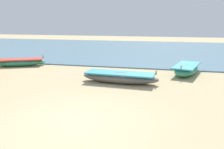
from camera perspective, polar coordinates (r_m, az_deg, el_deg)
The scene contains 5 objects.
ground at distance 7.60m, azimuth -8.80°, elevation -11.32°, with size 80.00×80.00×0.00m, color tan.
sea_water at distance 25.35m, azimuth 7.06°, elevation 6.03°, with size 60.00×20.00×0.08m, color slate.
fishing_boat_1 at distance 17.50m, azimuth -21.69°, elevation 2.83°, with size 3.64×2.41×0.71m.
fishing_boat_3 at distance 14.43m, azimuth 17.69°, elevation 1.27°, with size 1.99×3.37×0.78m.
fishing_boat_5 at distance 11.88m, azimuth 1.91°, elevation -0.66°, with size 4.02×1.35×0.74m.
Camera 1 is at (2.66, -6.39, 3.12)m, focal length 37.46 mm.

